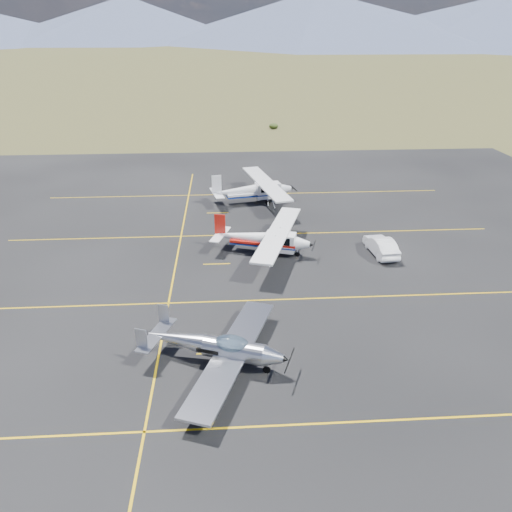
# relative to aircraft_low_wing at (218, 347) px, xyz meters

# --- Properties ---
(ground) EXTENTS (1600.00, 1600.00, 0.00)m
(ground) POSITION_rel_aircraft_low_wing_xyz_m (2.81, 4.44, -1.07)
(ground) COLOR #383D1C
(ground) RESTS_ON ground
(apron) EXTENTS (72.00, 72.00, 0.02)m
(apron) POSITION_rel_aircraft_low_wing_xyz_m (2.81, 11.44, -1.07)
(apron) COLOR black
(apron) RESTS_ON ground
(aircraft_low_wing) EXTENTS (7.55, 10.17, 2.24)m
(aircraft_low_wing) POSITION_rel_aircraft_low_wing_xyz_m (0.00, 0.00, 0.00)
(aircraft_low_wing) COLOR silver
(aircraft_low_wing) RESTS_ON apron
(aircraft_cessna) EXTENTS (7.64, 11.11, 2.84)m
(aircraft_cessna) POSITION_rel_aircraft_low_wing_xyz_m (3.39, 13.67, 0.19)
(aircraft_cessna) COLOR white
(aircraft_cessna) RESTS_ON apron
(aircraft_plain) EXTENTS (7.57, 12.03, 3.04)m
(aircraft_plain) POSITION_rel_aircraft_low_wing_xyz_m (3.39, 25.69, 0.28)
(aircraft_plain) COLOR silver
(aircraft_plain) RESTS_ON apron
(sedan) EXTENTS (1.81, 4.27, 1.37)m
(sedan) POSITION_rel_aircraft_low_wing_xyz_m (12.33, 12.91, -0.37)
(sedan) COLOR white
(sedan) RESTS_ON apron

